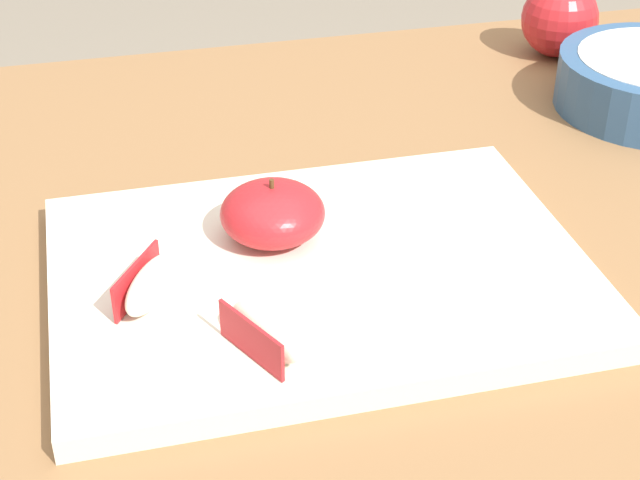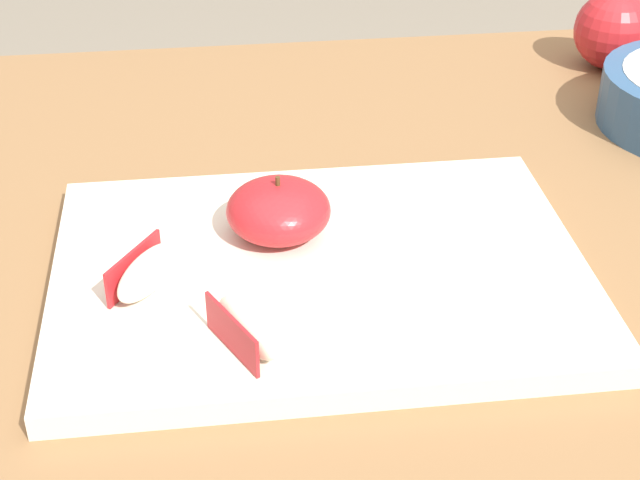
{
  "view_description": "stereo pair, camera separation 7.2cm",
  "coord_description": "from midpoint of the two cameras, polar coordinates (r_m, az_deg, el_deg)",
  "views": [
    {
      "loc": [
        -0.2,
        -0.67,
        1.15
      ],
      "look_at": [
        -0.06,
        -0.09,
        0.76
      ],
      "focal_mm": 55.11,
      "sensor_mm": 36.0,
      "label": 1
    },
    {
      "loc": [
        -0.13,
        -0.68,
        1.15
      ],
      "look_at": [
        -0.06,
        -0.09,
        0.76
      ],
      "focal_mm": 55.11,
      "sensor_mm": 36.0,
      "label": 2
    }
  ],
  "objects": [
    {
      "name": "apple_half_skin_up",
      "position": [
        0.75,
        -5.52,
        1.49
      ],
      "size": [
        0.08,
        0.08,
        0.05
      ],
      "color": "#B21E23",
      "rests_on": "cutting_board"
    },
    {
      "name": "apple_wedge_front",
      "position": [
        0.64,
        -6.46,
        -5.48
      ],
      "size": [
        0.05,
        0.07,
        0.03
      ],
      "color": "#F4EACC",
      "rests_on": "cutting_board"
    },
    {
      "name": "dining_table",
      "position": [
        0.87,
        -0.17,
        -4.24
      ],
      "size": [
        1.37,
        0.8,
        0.72
      ],
      "color": "brown",
      "rests_on": "ground_plane"
    },
    {
      "name": "whole_apple_crimson",
      "position": [
        1.14,
        11.98,
        12.42
      ],
      "size": [
        0.09,
        0.09,
        0.09
      ],
      "color": "#B21E23",
      "rests_on": "dining_table"
    },
    {
      "name": "apple_wedge_left",
      "position": [
        0.7,
        -12.71,
        -2.59
      ],
      "size": [
        0.06,
        0.07,
        0.03
      ],
      "color": "#F4EACC",
      "rests_on": "cutting_board"
    },
    {
      "name": "cutting_board",
      "position": [
        0.73,
        -2.8,
        -2.01
      ],
      "size": [
        0.39,
        0.29,
        0.02
      ],
      "color": "beige",
      "rests_on": "dining_table"
    }
  ]
}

